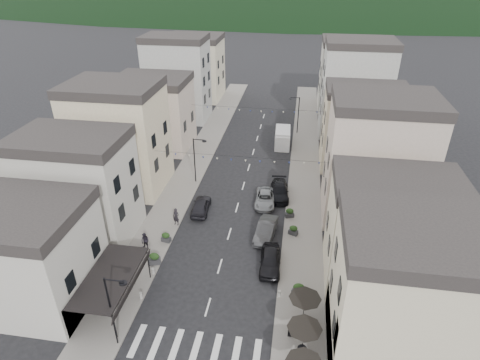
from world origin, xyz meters
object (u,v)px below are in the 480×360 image
object	(u,v)px
parked_car_c	(265,199)
delivery_van	(283,137)
parked_car_a	(270,260)
parked_car_e	(201,206)
parked_car_b	(266,230)
pedestrian_b	(145,241)
pedestrian_a	(176,217)
parked_car_d	(280,191)

from	to	relation	value
parked_car_c	delivery_van	bearing A→B (deg)	84.36
parked_car_a	parked_car_e	bearing A→B (deg)	133.78
parked_car_b	delivery_van	size ratio (longest dim) A/B	0.87
parked_car_b	pedestrian_b	xyz separation A→B (m)	(-11.37, -3.85, 0.20)
parked_car_b	pedestrian_a	xyz separation A→B (m)	(-9.56, 0.46, 0.30)
pedestrian_a	parked_car_c	bearing A→B (deg)	44.65
parked_car_c	pedestrian_b	distance (m)	14.66
parked_car_e	pedestrian_a	bearing A→B (deg)	53.64
parked_car_d	pedestrian_a	distance (m)	12.88
parked_car_a	delivery_van	world-z (taller)	delivery_van
pedestrian_a	parked_car_a	bearing A→B (deg)	-13.98
parked_car_b	delivery_van	distance (m)	22.97
parked_car_e	delivery_van	world-z (taller)	delivery_van
parked_car_c	pedestrian_b	bearing A→B (deg)	-139.14
parked_car_b	parked_car_c	world-z (taller)	parked_car_b
parked_car_b	parked_car_e	xyz separation A→B (m)	(-7.61, 3.45, -0.04)
parked_car_a	parked_car_d	xyz separation A→B (m)	(0.00, 12.60, -0.05)
parked_car_c	parked_car_a	bearing A→B (deg)	-84.26
parked_car_b	pedestrian_b	world-z (taller)	pedestrian_b
parked_car_b	parked_car_e	world-z (taller)	parked_car_b
parked_car_c	pedestrian_a	bearing A→B (deg)	-149.51
parked_car_d	parked_car_e	bearing A→B (deg)	-156.97
pedestrian_a	pedestrian_b	world-z (taller)	pedestrian_a
delivery_van	pedestrian_a	bearing A→B (deg)	-115.81
parked_car_e	delivery_van	distance (m)	21.05
parked_car_d	delivery_van	size ratio (longest dim) A/B	0.92
parked_car_a	parked_car_c	xyz separation A→B (m)	(-1.53, 10.75, -0.12)
pedestrian_a	pedestrian_b	xyz separation A→B (m)	(-1.81, -4.31, -0.10)
delivery_van	pedestrian_b	xyz separation A→B (m)	(-11.63, -26.81, -0.29)
parked_car_a	pedestrian_b	world-z (taller)	pedestrian_b
parked_car_a	parked_car_b	bearing A→B (deg)	97.74
parked_car_a	parked_car_e	world-z (taller)	parked_car_a
parked_car_e	parked_car_c	bearing A→B (deg)	-161.68
parked_car_d	pedestrian_a	bearing A→B (deg)	-149.39
parked_car_d	delivery_van	bearing A→B (deg)	86.73
pedestrian_b	parked_car_e	bearing A→B (deg)	78.50
parked_car_b	pedestrian_b	distance (m)	12.00
parked_car_a	parked_car_e	distance (m)	11.64
pedestrian_b	parked_car_a	bearing A→B (deg)	12.42
parked_car_c	parked_car_d	distance (m)	2.41
parked_car_a	parked_car_b	size ratio (longest dim) A/B	0.96
parked_car_b	pedestrian_b	size ratio (longest dim) A/B	2.75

